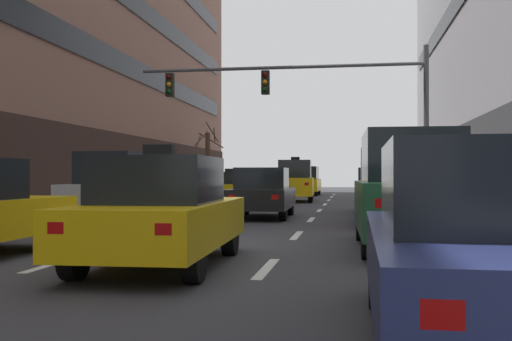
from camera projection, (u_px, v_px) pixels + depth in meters
The scene contains 31 objects.
ground_plane at pixel (205, 244), 12.14m from camera, with size 120.00×120.00×0.00m, color #38383D.
lane_stripe_l1_s3 at pixel (56, 263), 9.44m from camera, with size 0.16×2.00×0.01m, color silver.
lane_stripe_l1_s4 at pixel (157, 233), 14.38m from camera, with size 0.16×2.00×0.01m, color silver.
lane_stripe_l1_s5 at pixel (207, 218), 19.32m from camera, with size 0.16×2.00×0.01m, color silver.
lane_stripe_l1_s6 at pixel (236, 210), 24.25m from camera, with size 0.16×2.00×0.01m, color silver.
lane_stripe_l1_s7 at pixel (256, 204), 29.19m from camera, with size 0.16×2.00×0.01m, color silver.
lane_stripe_l1_s8 at pixel (270, 200), 34.13m from camera, with size 0.16×2.00×0.01m, color silver.
lane_stripe_l1_s9 at pixel (280, 197), 39.06m from camera, with size 0.16×2.00×0.01m, color silver.
lane_stripe_l1_s10 at pixel (288, 194), 44.00m from camera, with size 0.16×2.00×0.01m, color silver.
lane_stripe_l2_s3 at pixel (267, 268), 8.91m from camera, with size 0.16×2.00×0.01m, color silver.
lane_stripe_l2_s4 at pixel (297, 235), 13.84m from camera, with size 0.16×2.00×0.01m, color silver.
lane_stripe_l2_s5 at pixel (311, 220), 18.78m from camera, with size 0.16×2.00×0.01m, color silver.
lane_stripe_l2_s6 at pixel (319, 210), 23.72m from camera, with size 0.16×2.00×0.01m, color silver.
lane_stripe_l2_s7 at pixel (325, 204), 28.65m from camera, with size 0.16×2.00×0.01m, color silver.
lane_stripe_l2_s8 at pixel (329, 200), 33.59m from camera, with size 0.16×2.00×0.01m, color silver.
lane_stripe_l2_s9 at pixel (332, 197), 38.53m from camera, with size 0.16×2.00×0.01m, color silver.
lane_stripe_l2_s10 at pixel (334, 195), 43.46m from camera, with size 0.16×2.00×0.01m, color silver.
car_driving_0 at pixel (118, 189), 16.49m from camera, with size 1.78×4.20×2.03m.
taxi_driving_1 at pixel (307, 181), 41.53m from camera, with size 1.82×4.21×2.20m.
taxi_driving_2 at pixel (162, 213), 9.10m from camera, with size 2.02×4.54×1.86m.
taxi_driving_4 at pixel (295, 181), 31.89m from camera, with size 2.12×4.65×2.40m.
car_driving_5 at pixel (263, 193), 19.62m from camera, with size 1.92×4.44×1.65m.
taxi_driving_6 at pixel (230, 187), 31.79m from camera, with size 1.94×4.31×1.76m.
car_parked_0 at pixel (489, 249), 4.70m from camera, with size 1.89×4.44×1.66m.
car_parked_1 at pixel (409, 191), 11.19m from camera, with size 2.01×4.62×2.22m.
car_parked_2 at pixel (390, 187), 16.93m from camera, with size 1.91×4.45×2.14m.
car_parked_3 at pixel (381, 191), 21.97m from camera, with size 1.94×4.51×1.68m.
traffic_signal_0 at pixel (316, 96), 20.78m from camera, with size 10.16×0.35×5.71m.
street_tree_0 at pixel (208, 161), 39.35m from camera, with size 2.04×2.04×4.76m.
pedestrian_0 at pixel (463, 183), 22.79m from camera, with size 0.35×0.47×1.65m.
pedestrian_1 at pixel (433, 182), 28.60m from camera, with size 0.31×0.50×1.62m.
Camera 1 is at (2.95, -11.83, 1.40)m, focal length 41.68 mm.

